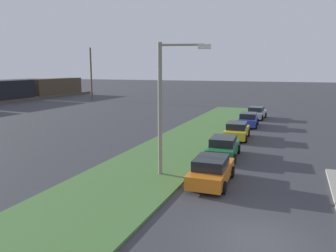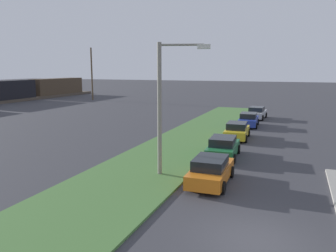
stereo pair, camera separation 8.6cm
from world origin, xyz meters
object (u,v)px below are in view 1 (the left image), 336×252
(parked_car_silver, at_px, (256,113))
(parked_car_yellow, at_px, (237,131))
(parked_car_orange, at_px, (211,171))
(streetlight, at_px, (166,100))
(distant_utility_pole, at_px, (91,74))
(parked_car_blue, at_px, (248,120))
(parked_car_green, at_px, (223,147))

(parked_car_silver, bearing_deg, parked_car_yellow, -177.74)
(parked_car_orange, relative_size, streetlight, 0.58)
(parked_car_orange, relative_size, distant_utility_pole, 0.43)
(parked_car_blue, height_order, parked_car_silver, same)
(streetlight, bearing_deg, parked_car_green, -23.09)
(parked_car_orange, bearing_deg, parked_car_silver, -0.62)
(parked_car_blue, xyz_separation_m, parked_car_silver, (6.02, -0.18, 0.00))
(parked_car_green, relative_size, parked_car_yellow, 1.00)
(parked_car_yellow, height_order, parked_car_blue, same)
(parked_car_green, height_order, distant_utility_pole, distant_utility_pole)
(parked_car_orange, bearing_deg, streetlight, 81.30)
(parked_car_green, relative_size, parked_car_silver, 1.00)
(parked_car_green, height_order, parked_car_yellow, same)
(parked_car_orange, relative_size, parked_car_yellow, 0.99)
(parked_car_green, relative_size, parked_car_blue, 1.00)
(parked_car_blue, distance_m, streetlight, 19.05)
(parked_car_orange, distance_m, distant_utility_pole, 51.31)
(distant_utility_pole, bearing_deg, parked_car_orange, -139.37)
(parked_car_yellow, bearing_deg, parked_car_orange, -179.75)
(parked_car_silver, bearing_deg, parked_car_green, -176.86)
(parked_car_orange, xyz_separation_m, streetlight, (0.34, 2.71, 3.67))
(parked_car_orange, distance_m, parked_car_blue, 18.92)
(parked_car_green, bearing_deg, distant_utility_pole, 41.43)
(parked_car_orange, xyz_separation_m, parked_car_silver, (24.93, 0.44, 0.00))
(streetlight, distance_m, distant_utility_pole, 49.14)
(parked_car_orange, bearing_deg, parked_car_blue, 0.24)
(parked_car_yellow, xyz_separation_m, distant_utility_pole, (26.67, 32.62, 4.28))
(parked_car_green, xyz_separation_m, parked_car_yellow, (6.61, 0.18, 0.00))
(parked_car_yellow, bearing_deg, parked_car_blue, -3.45)
(parked_car_silver, bearing_deg, parked_car_blue, -178.35)
(parked_car_yellow, bearing_deg, parked_car_green, 178.58)
(parked_car_green, relative_size, streetlight, 0.59)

